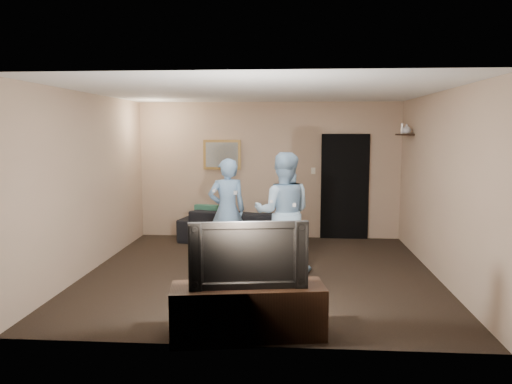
# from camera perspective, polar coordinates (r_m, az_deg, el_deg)

# --- Properties ---
(ground) EXTENTS (5.00, 5.00, 0.00)m
(ground) POSITION_cam_1_polar(r_m,az_deg,el_deg) (7.36, 0.50, -9.22)
(ground) COLOR black
(ground) RESTS_ON ground
(ceiling) EXTENTS (5.00, 5.00, 0.04)m
(ceiling) POSITION_cam_1_polar(r_m,az_deg,el_deg) (7.08, 0.52, 11.41)
(ceiling) COLOR silver
(ceiling) RESTS_ON wall_back
(wall_back) EXTENTS (5.00, 0.04, 2.60)m
(wall_back) POSITION_cam_1_polar(r_m,az_deg,el_deg) (9.59, 1.47, 2.48)
(wall_back) COLOR tan
(wall_back) RESTS_ON ground
(wall_front) EXTENTS (5.00, 0.04, 2.60)m
(wall_front) POSITION_cam_1_polar(r_m,az_deg,el_deg) (4.63, -1.49, -2.38)
(wall_front) COLOR tan
(wall_front) RESTS_ON ground
(wall_left) EXTENTS (0.04, 5.00, 2.60)m
(wall_left) POSITION_cam_1_polar(r_m,az_deg,el_deg) (7.68, -18.45, 1.00)
(wall_left) COLOR tan
(wall_left) RESTS_ON ground
(wall_right) EXTENTS (0.04, 5.00, 2.60)m
(wall_right) POSITION_cam_1_polar(r_m,az_deg,el_deg) (7.38, 20.27, 0.69)
(wall_right) COLOR tan
(wall_right) RESTS_ON ground
(sofa) EXTENTS (2.24, 1.24, 0.62)m
(sofa) POSITION_cam_1_polar(r_m,az_deg,el_deg) (9.24, -2.07, -3.90)
(sofa) COLOR black
(sofa) RESTS_ON ground
(throw_pillow) EXTENTS (0.45, 0.22, 0.43)m
(throw_pillow) POSITION_cam_1_polar(r_m,az_deg,el_deg) (9.29, -5.67, -2.79)
(throw_pillow) COLOR #1B513F
(throw_pillow) RESTS_ON sofa
(painting_frame) EXTENTS (0.72, 0.05, 0.57)m
(painting_frame) POSITION_cam_1_polar(r_m,az_deg,el_deg) (9.63, -3.90, 4.28)
(painting_frame) COLOR olive
(painting_frame) RESTS_ON wall_back
(painting_canvas) EXTENTS (0.62, 0.01, 0.47)m
(painting_canvas) POSITION_cam_1_polar(r_m,az_deg,el_deg) (9.60, -3.93, 4.27)
(painting_canvas) COLOR slate
(painting_canvas) RESTS_ON painting_frame
(doorway) EXTENTS (0.90, 0.06, 2.00)m
(doorway) POSITION_cam_1_polar(r_m,az_deg,el_deg) (9.63, 10.11, 0.60)
(doorway) COLOR black
(doorway) RESTS_ON ground
(light_switch) EXTENTS (0.08, 0.02, 0.12)m
(light_switch) POSITION_cam_1_polar(r_m,az_deg,el_deg) (9.56, 6.56, 2.43)
(light_switch) COLOR silver
(light_switch) RESTS_ON wall_back
(wall_shelf) EXTENTS (0.20, 0.60, 0.03)m
(wall_shelf) POSITION_cam_1_polar(r_m,az_deg,el_deg) (9.06, 16.64, 6.30)
(wall_shelf) COLOR black
(wall_shelf) RESTS_ON wall_right
(shelf_vase) EXTENTS (0.17, 0.17, 0.17)m
(shelf_vase) POSITION_cam_1_polar(r_m,az_deg,el_deg) (8.93, 16.84, 6.92)
(shelf_vase) COLOR silver
(shelf_vase) RESTS_ON wall_shelf
(shelf_figurine) EXTENTS (0.06, 0.06, 0.18)m
(shelf_figurine) POSITION_cam_1_polar(r_m,az_deg,el_deg) (9.26, 16.39, 6.97)
(shelf_figurine) COLOR #B9B8BD
(shelf_figurine) RESTS_ON wall_shelf
(tv_console) EXTENTS (1.59, 0.73, 0.55)m
(tv_console) POSITION_cam_1_polar(r_m,az_deg,el_deg) (5.14, -0.92, -13.55)
(tv_console) COLOR black
(tv_console) RESTS_ON ground
(television) EXTENTS (1.17, 0.33, 0.67)m
(television) POSITION_cam_1_polar(r_m,az_deg,el_deg) (4.96, -0.94, -6.97)
(television) COLOR black
(television) RESTS_ON tv_console
(wii_player_left) EXTENTS (0.69, 0.57, 1.63)m
(wii_player_left) POSITION_cam_1_polar(r_m,az_deg,el_deg) (7.83, -3.32, -2.11)
(wii_player_left) COLOR #77A2CF
(wii_player_left) RESTS_ON ground
(wii_player_right) EXTENTS (0.87, 0.68, 1.75)m
(wii_player_right) POSITION_cam_1_polar(r_m,az_deg,el_deg) (7.24, 3.12, -2.38)
(wii_player_right) COLOR #99BFDE
(wii_player_right) RESTS_ON ground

